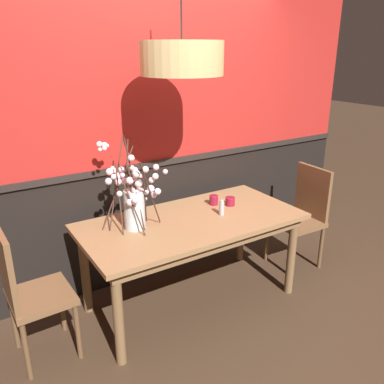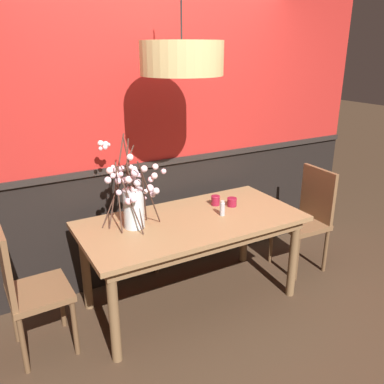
% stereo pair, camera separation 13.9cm
% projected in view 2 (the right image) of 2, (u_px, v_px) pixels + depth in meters
% --- Properties ---
extents(ground_plane, '(24.00, 24.00, 0.00)m').
position_uv_depth(ground_plane, '(192.00, 300.00, 3.39)').
color(ground_plane, '#422D1E').
extents(back_wall, '(4.41, 0.14, 2.66)m').
position_uv_depth(back_wall, '(156.00, 132.00, 3.46)').
color(back_wall, black).
rests_on(back_wall, ground).
extents(dining_table, '(1.75, 0.86, 0.75)m').
position_uv_depth(dining_table, '(192.00, 229.00, 3.16)').
color(dining_table, '#997047').
rests_on(dining_table, ground).
extents(chair_far_side_left, '(0.48, 0.43, 0.96)m').
position_uv_depth(chair_far_side_left, '(127.00, 215.00, 3.76)').
color(chair_far_side_left, brown).
rests_on(chair_far_side_left, ground).
extents(chair_head_west_end, '(0.41, 0.43, 0.98)m').
position_uv_depth(chair_head_west_end, '(26.00, 285.00, 2.65)').
color(chair_head_west_end, brown).
rests_on(chair_head_west_end, ground).
extents(chair_far_side_right, '(0.45, 0.44, 0.95)m').
position_uv_depth(chair_far_side_right, '(169.00, 205.00, 4.02)').
color(chair_far_side_right, brown).
rests_on(chair_far_side_right, ground).
extents(chair_head_east_end, '(0.43, 0.45, 0.97)m').
position_uv_depth(chair_head_east_end, '(307.00, 214.00, 3.78)').
color(chair_head_east_end, brown).
rests_on(chair_head_east_end, ground).
extents(vase_with_blossoms, '(0.43, 0.54, 0.70)m').
position_uv_depth(vase_with_blossoms, '(133.00, 200.00, 2.93)').
color(vase_with_blossoms, silver).
rests_on(vase_with_blossoms, dining_table).
extents(candle_holder_nearer_center, '(0.08, 0.08, 0.08)m').
position_uv_depth(candle_holder_nearer_center, '(215.00, 200.00, 3.40)').
color(candle_holder_nearer_center, maroon).
rests_on(candle_holder_nearer_center, dining_table).
extents(candle_holder_nearer_edge, '(0.08, 0.08, 0.07)m').
position_uv_depth(candle_holder_nearer_edge, '(232.00, 202.00, 3.38)').
color(candle_holder_nearer_edge, maroon).
rests_on(candle_holder_nearer_edge, dining_table).
extents(condiment_bottle, '(0.04, 0.04, 0.12)m').
position_uv_depth(condiment_bottle, '(222.00, 209.00, 3.19)').
color(condiment_bottle, '#ADADB2').
rests_on(condiment_bottle, dining_table).
extents(pendant_lamp, '(0.57, 0.57, 0.83)m').
position_uv_depth(pendant_lamp, '(182.00, 58.00, 2.72)').
color(pendant_lamp, tan).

